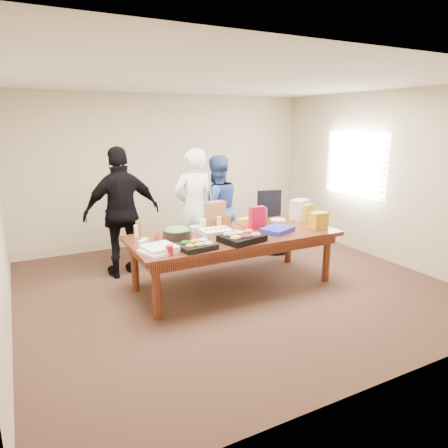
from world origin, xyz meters
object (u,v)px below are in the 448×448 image
person_center (194,209)px  conference_table (234,260)px  office_chair (275,224)px  salad_bowl (177,234)px  person_right (216,209)px  sheet_cake (216,232)px

person_center → conference_table: bearing=96.7°
office_chair → salad_bowl: 2.33m
person_right → salad_bowl: person_right is taller
sheet_cake → person_right: bearing=66.9°
office_chair → salad_bowl: size_ratio=2.70×
office_chair → person_right: person_right is taller
conference_table → salad_bowl: bearing=170.3°
conference_table → sheet_cake: 0.48m
conference_table → office_chair: 1.71m
person_right → sheet_cake: bearing=64.7°
conference_table → salad_bowl: salad_bowl is taller
conference_table → person_center: (-0.14, 1.02, 0.54)m
person_center → person_right: 0.45m
person_center → person_right: bearing=-168.1°
conference_table → person_right: size_ratio=1.64×
conference_table → person_right: person_right is taller
conference_table → person_center: 1.16m
salad_bowl → person_right: bearing=43.1°
person_right → sheet_cake: size_ratio=4.27×
person_right → salad_bowl: 1.44m
conference_table → sheet_cake: sheet_cake is taller
person_center → sheet_cake: 0.94m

